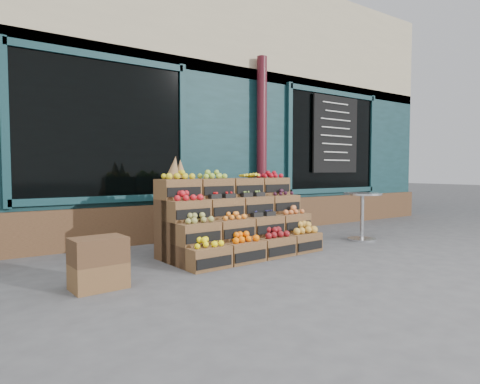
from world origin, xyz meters
TOP-DOWN VIEW (x-y plane):
  - ground at (0.00, 0.00)m, footprint 60.00×60.00m
  - shop_facade at (0.00, 5.11)m, footprint 12.00×6.24m
  - crate_display at (-0.22, 0.74)m, footprint 2.19×1.18m
  - spare_crates at (-2.24, 0.13)m, footprint 0.53×0.39m
  - bistro_table at (2.05, 0.46)m, footprint 0.62×0.62m
  - shopkeeper at (-1.58, 2.99)m, footprint 0.75×0.56m

SIDE VIEW (x-z plane):
  - ground at x=0.00m, z-range 0.00..0.00m
  - spare_crates at x=-2.24m, z-range 0.00..0.50m
  - crate_display at x=-0.22m, z-range -0.25..1.08m
  - bistro_table at x=2.05m, z-range 0.10..0.87m
  - shopkeeper at x=-1.58m, z-range 0.00..1.89m
  - shop_facade at x=0.00m, z-range 0.00..4.80m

